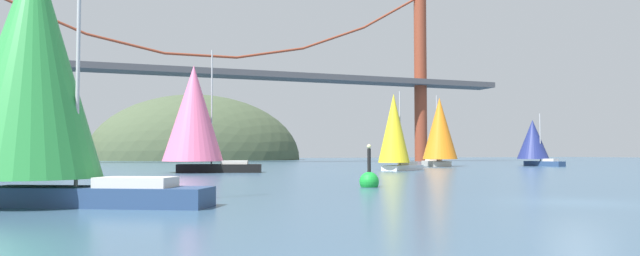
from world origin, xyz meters
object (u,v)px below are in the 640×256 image
sailboat_orange_sail (439,131)px  sailboat_pink_spinnaker (195,116)px  channel_buoy (369,180)px  sailboat_green_sail (36,67)px  sailboat_yellow_sail (395,131)px  sailboat_navy_sail (533,141)px

sailboat_orange_sail → sailboat_pink_spinnaker: bearing=-160.1°
sailboat_pink_spinnaker → channel_buoy: 28.00m
sailboat_green_sail → sailboat_yellow_sail: 43.63m
sailboat_navy_sail → channel_buoy: size_ratio=2.85×
sailboat_pink_spinnaker → sailboat_orange_sail: size_ratio=1.18×
sailboat_green_sail → sailboat_pink_spinnaker: 34.39m
sailboat_orange_sail → sailboat_navy_sail: bearing=-8.5°
channel_buoy → sailboat_navy_sail: bearing=40.5°
sailboat_pink_spinnaker → channel_buoy: size_ratio=4.51×
sailboat_green_sail → channel_buoy: size_ratio=4.28×
sailboat_orange_sail → channel_buoy: bearing=-126.7°
sailboat_pink_spinnaker → sailboat_green_sail: bearing=-107.6°
sailboat_green_sail → sailboat_orange_sail: sailboat_green_sail is taller
sailboat_yellow_sail → sailboat_pink_spinnaker: 20.74m
sailboat_navy_sail → sailboat_orange_sail: sailboat_orange_sail is taller
sailboat_green_sail → sailboat_navy_sail: 74.28m
sailboat_yellow_sail → sailboat_orange_sail: size_ratio=0.85×
sailboat_navy_sail → sailboat_orange_sail: 14.58m
sailboat_green_sail → sailboat_orange_sail: bearing=44.9°
sailboat_pink_spinnaker → channel_buoy: (5.85, -26.90, -5.13)m
sailboat_green_sail → channel_buoy: sailboat_green_sail is taller
sailboat_pink_spinnaker → sailboat_orange_sail: sailboat_pink_spinnaker is taller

